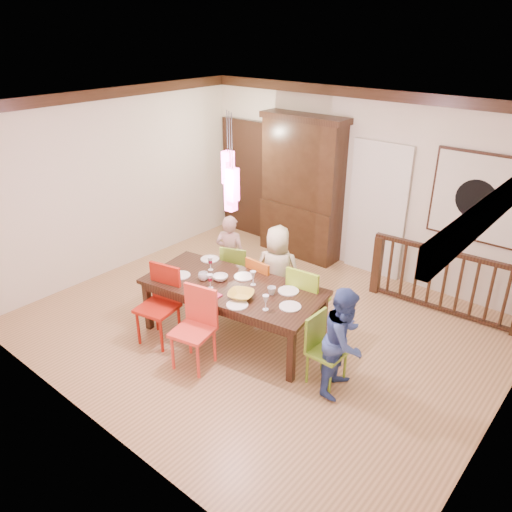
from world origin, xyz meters
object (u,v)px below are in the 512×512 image
Objects in this scene: person_far_left at (230,256)px; person_end_right at (344,341)px; person_far_mid at (277,272)px; chair_far_left at (238,267)px; balustrade at (445,281)px; china_hutch at (302,188)px; chair_end_right at (328,347)px; dining_table at (233,290)px.

person_far_left is 2.57m from person_end_right.
person_far_mid reaches higher than person_far_left.
balustrade reaches higher than chair_far_left.
balustrade is 1.69× the size of person_far_left.
china_hutch reaches higher than chair_far_left.
person_far_mid reaches higher than chair_end_right.
china_hutch is at bearing 98.39° from dining_table.
chair_far_left is 0.36× the size of china_hutch.
china_hutch is at bearing -108.06° from person_far_left.
chair_far_left is 0.68× the size of person_end_right.
person_far_mid reaches higher than chair_far_left.
china_hutch is 2.83m from balustrade.
chair_far_left is (-0.64, 0.80, -0.18)m from dining_table.
person_far_mid is at bearing 54.23° from person_end_right.
chair_end_right is 2.40m from person_far_left.
person_far_mid is (0.95, -1.89, -0.56)m from china_hutch.
person_end_right reaches higher than person_far_left.
chair_far_left reaches higher than dining_table.
china_hutch is 1.14× the size of balustrade.
chair_end_right is at bearing 88.31° from person_end_right.
person_far_left is (0.05, -1.87, -0.59)m from china_hutch.
chair_far_left is 1.03× the size of chair_end_right.
balustrade is at bearing -13.91° from person_end_right.
china_hutch reaches higher than person_far_left.
balustrade is at bearing 42.31° from dining_table.
person_far_left is (-0.16, 0.02, 0.13)m from chair_far_left.
dining_table is 1.94× the size of person_far_left.
chair_far_left is at bearing -83.64° from china_hutch.
person_end_right is at bearing 139.60° from chair_far_left.
china_hutch is at bearing -104.77° from chair_far_left.
balustrade is (2.50, 1.55, 0.00)m from chair_far_left.
chair_end_right is at bearing -10.06° from dining_table.
person_far_mid is at bearing 59.86° from chair_end_right.
balustrade is 1.61× the size of person_far_mid.
balustrade is at bearing -7.27° from china_hutch.
china_hutch is 1.84× the size of person_far_mid.
person_far_mid reaches higher than balustrade.
chair_end_right is (1.45, -0.02, -0.19)m from dining_table.
dining_table is at bearing 90.19° from chair_end_right.
person_end_right is at bearing -47.22° from china_hutch.
balustrade is at bearing -169.86° from person_far_left.
person_far_left is 0.90m from person_far_mid.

